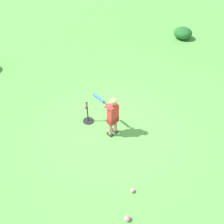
{
  "coord_description": "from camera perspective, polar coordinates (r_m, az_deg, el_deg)",
  "views": [
    {
      "loc": [
        -0.29,
        -4.17,
        4.05
      ],
      "look_at": [
        0.01,
        0.11,
        0.45
      ],
      "focal_mm": 36.4,
      "sensor_mm": 36.0,
      "label": 1
    }
  ],
  "objects": [
    {
      "name": "child_batter",
      "position": [
        5.26,
        -0.01,
        -0.27
      ],
      "size": [
        0.6,
        0.66,
        1.08
      ],
      "color": "#232328",
      "rests_on": "ground"
    },
    {
      "name": "play_ball_center_lawn",
      "position": [
        6.44,
        -6.57,
        1.19
      ],
      "size": [
        0.07,
        0.07,
        0.07
      ],
      "primitive_type": "sphere",
      "color": "red",
      "rests_on": "ground"
    },
    {
      "name": "ground_plane",
      "position": [
        5.82,
        -0.06,
        -4.09
      ],
      "size": [
        40.0,
        40.0,
        0.0
      ],
      "primitive_type": "plane",
      "color": "#519942"
    },
    {
      "name": "play_ball_far_right",
      "position": [
        4.42,
        3.86,
        -25.16
      ],
      "size": [
        0.1,
        0.1,
        0.1
      ],
      "primitive_type": "sphere",
      "color": "pink",
      "rests_on": "ground"
    },
    {
      "name": "batting_tee",
      "position": [
        5.98,
        -6.03,
        -1.56
      ],
      "size": [
        0.28,
        0.28,
        0.62
      ],
      "color": "black",
      "rests_on": "ground"
    },
    {
      "name": "play_ball_far_left",
      "position": [
        4.69,
        5.18,
        -19.08
      ],
      "size": [
        0.08,
        0.08,
        0.08
      ],
      "primitive_type": "sphere",
      "color": "pink",
      "rests_on": "ground"
    },
    {
      "name": "shrub_left_background",
      "position": [
        11.17,
        17.38,
        18.4
      ],
      "size": [
        0.78,
        0.86,
        0.49
      ],
      "primitive_type": "ellipsoid",
      "color": "#1E5B23",
      "rests_on": "ground"
    }
  ]
}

